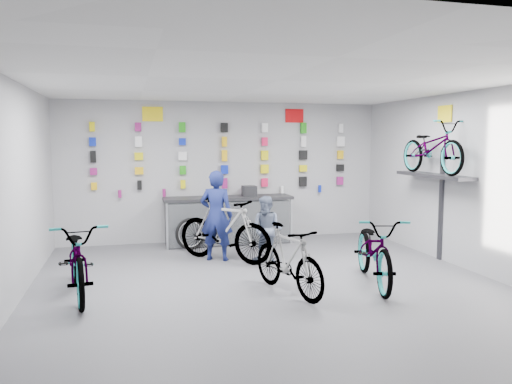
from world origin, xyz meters
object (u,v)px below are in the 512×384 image
object	(u,v)px
counter	(228,221)
bike_service	(224,229)
clerk	(216,216)
bike_right	(375,250)
customer	(267,229)
bike_left	(78,258)
bike_center	(288,259)

from	to	relation	value
counter	bike_service	world-z (taller)	bike_service
counter	clerk	xyz separation A→B (m)	(-0.49, -1.37, 0.34)
bike_right	customer	distance (m)	2.11
counter	clerk	size ratio (longest dim) A/B	1.64
customer	counter	bearing A→B (deg)	137.39
bike_left	bike_right	size ratio (longest dim) A/B	1.02
bike_service	counter	bearing A→B (deg)	30.46
bike_service	clerk	distance (m)	0.29
counter	bike_service	bearing A→B (deg)	-104.16
customer	bike_service	bearing A→B (deg)	-163.65
counter	bike_center	xyz separation A→B (m)	(0.14, -3.60, 0.01)
counter	bike_center	world-z (taller)	counter
bike_left	bike_service	size ratio (longest dim) A/B	1.06
bike_left	bike_right	bearing A→B (deg)	-15.12
bike_service	customer	world-z (taller)	customer
bike_center	customer	size ratio (longest dim) A/B	1.39
counter	clerk	distance (m)	1.49
bike_left	customer	size ratio (longest dim) A/B	1.74
bike_right	clerk	xyz separation A→B (m)	(-2.05, 2.12, 0.29)
bike_left	clerk	xyz separation A→B (m)	(2.24, 1.60, 0.28)
clerk	counter	bearing A→B (deg)	-86.69
bike_right	bike_service	world-z (taller)	bike_service
counter	bike_left	world-z (taller)	bike_left
bike_center	bike_service	distance (m)	2.18
bike_center	bike_right	world-z (taller)	bike_right
bike_left	bike_center	bearing A→B (deg)	-20.64
customer	bike_left	bearing A→B (deg)	-122.64
counter	bike_center	bearing A→B (deg)	-87.70
bike_center	clerk	distance (m)	2.34
bike_center	customer	distance (m)	1.87
bike_service	customer	size ratio (longest dim) A/B	1.63
clerk	bike_service	bearing A→B (deg)	157.80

